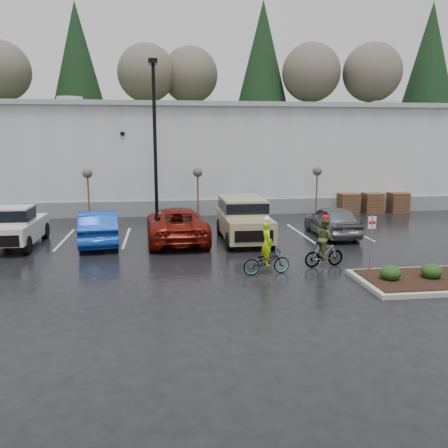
{
  "coord_description": "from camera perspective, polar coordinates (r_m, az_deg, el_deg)",
  "views": [
    {
      "loc": [
        -3.67,
        -15.72,
        4.96
      ],
      "look_at": [
        -1.06,
        4.12,
        1.3
      ],
      "focal_mm": 38.0,
      "sensor_mm": 36.0,
      "label": 1
    }
  ],
  "objects": [
    {
      "name": "wooded_ridge",
      "position": [
        60.86,
        -4.08,
        8.49
      ],
      "size": [
        80.0,
        25.0,
        6.0
      ],
      "primitive_type": "cube",
      "color": "#28431B",
      "rests_on": "ground"
    },
    {
      "name": "sapling_east",
      "position": [
        30.38,
        11.14,
        5.96
      ],
      "size": [
        0.6,
        0.6,
        3.2
      ],
      "color": "#4C2B1E",
      "rests_on": "ground"
    },
    {
      "name": "car_blue",
      "position": [
        23.07,
        -14.87,
        -0.35
      ],
      "size": [
        2.31,
        5.1,
        1.62
      ],
      "primitive_type": "imported",
      "rotation": [
        0.0,
        0.0,
        3.26
      ],
      "color": "navy",
      "rests_on": "ground"
    },
    {
      "name": "car_grey",
      "position": [
        24.75,
        12.87,
        0.39
      ],
      "size": [
        1.88,
        4.61,
        1.57
      ],
      "primitive_type": "imported",
      "rotation": [
        0.0,
        0.0,
        3.14
      ],
      "color": "slate",
      "rests_on": "ground"
    },
    {
      "name": "cyclist_hivis",
      "position": [
        17.47,
        5.15,
        -3.87
      ],
      "size": [
        1.85,
        0.87,
        2.16
      ],
      "rotation": [
        0.0,
        0.0,
        1.72
      ],
      "color": "#3F3F44",
      "rests_on": "ground"
    },
    {
      "name": "pallet_stack_c",
      "position": [
        33.87,
        20.15,
        2.46
      ],
      "size": [
        1.2,
        1.2,
        1.35
      ],
      "primitive_type": "cube",
      "color": "#4C2B1E",
      "rests_on": "ground"
    },
    {
      "name": "suv_tan",
      "position": [
        22.92,
        2.43,
        0.48
      ],
      "size": [
        2.2,
        5.1,
        2.06
      ],
      "primitive_type": null,
      "color": "tan",
      "rests_on": "ground"
    },
    {
      "name": "pallet_stack_b",
      "position": [
        33.07,
        17.39,
        2.45
      ],
      "size": [
        1.2,
        1.2,
        1.35
      ],
      "primitive_type": "cube",
      "color": "#4C2B1E",
      "rests_on": "ground"
    },
    {
      "name": "fire_lane_sign",
      "position": [
        17.94,
        17.29,
        -1.54
      ],
      "size": [
        0.3,
        0.05,
        2.2
      ],
      "color": "gray",
      "rests_on": "ground"
    },
    {
      "name": "pickup_white",
      "position": [
        23.94,
        -23.73,
        -0.09
      ],
      "size": [
        2.1,
        5.2,
        1.96
      ],
      "primitive_type": null,
      "color": "beige",
      "rests_on": "ground"
    },
    {
      "name": "ground",
      "position": [
        16.88,
        5.44,
        -6.77
      ],
      "size": [
        120.0,
        120.0,
        0.0
      ],
      "primitive_type": "plane",
      "color": "black",
      "rests_on": "ground"
    },
    {
      "name": "shrub_b",
      "position": [
        17.93,
        23.69,
        -5.23
      ],
      "size": [
        0.7,
        0.7,
        0.52
      ],
      "primitive_type": "ellipsoid",
      "color": "#183311",
      "rests_on": "curb_island"
    },
    {
      "name": "pallet_stack_a",
      "position": [
        32.4,
        14.65,
        2.43
      ],
      "size": [
        1.2,
        1.2,
        1.35
      ],
      "primitive_type": "cube",
      "color": "#4C2B1E",
      "rests_on": "ground"
    },
    {
      "name": "lamppost",
      "position": [
        27.73,
        -8.35,
        11.76
      ],
      "size": [
        0.5,
        1.0,
        9.22
      ],
      "color": "black",
      "rests_on": "ground"
    },
    {
      "name": "car_red",
      "position": [
        23.01,
        -5.75,
        -0.03
      ],
      "size": [
        2.99,
        6.07,
        1.66
      ],
      "primitive_type": "imported",
      "rotation": [
        0.0,
        0.0,
        3.18
      ],
      "color": "maroon",
      "rests_on": "ground"
    },
    {
      "name": "cyclist_olive",
      "position": [
        18.77,
        11.98,
        -2.78
      ],
      "size": [
        1.64,
        0.82,
        2.06
      ],
      "rotation": [
        0.0,
        0.0,
        1.75
      ],
      "color": "#3F3F44",
      "rests_on": "ground"
    },
    {
      "name": "warehouse",
      "position": [
        37.91,
        -1.96,
        8.38
      ],
      "size": [
        60.5,
        15.5,
        7.2
      ],
      "color": "silver",
      "rests_on": "ground"
    },
    {
      "name": "shrub_a",
      "position": [
        17.21,
        19.39,
        -5.56
      ],
      "size": [
        0.7,
        0.7,
        0.52
      ],
      "primitive_type": "ellipsoid",
      "color": "#183311",
      "rests_on": "curb_island"
    },
    {
      "name": "sapling_mid",
      "position": [
        28.88,
        -3.18,
        5.92
      ],
      "size": [
        0.6,
        0.6,
        3.2
      ],
      "color": "#4C2B1E",
      "rests_on": "ground"
    },
    {
      "name": "sapling_west",
      "position": [
        29.13,
        -16.1,
        5.57
      ],
      "size": [
        0.6,
        0.6,
        3.2
      ],
      "color": "#4C2B1E",
      "rests_on": "ground"
    }
  ]
}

